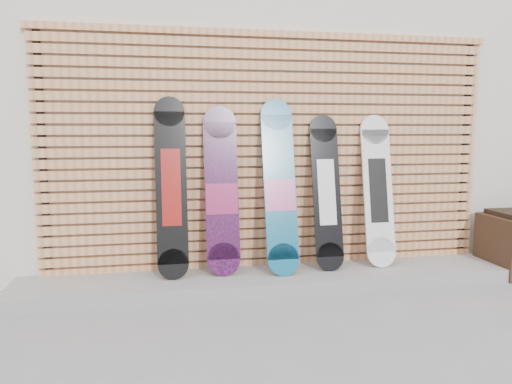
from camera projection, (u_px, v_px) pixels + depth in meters
ground at (318, 311)px, 3.89m from camera, size 80.00×80.00×0.00m
building at (276, 101)px, 7.17m from camera, size 12.00×5.00×3.60m
concrete_step at (278, 279)px, 4.52m from camera, size 4.60×0.70×0.12m
slat_wall at (272, 151)px, 4.66m from camera, size 4.26×0.08×2.29m
snowboard_0 at (171, 187)px, 4.33m from camera, size 0.27×0.32×1.58m
snowboard_1 at (222, 192)px, 4.43m from camera, size 0.30×0.30×1.50m
snowboard_2 at (280, 187)px, 4.48m from camera, size 0.29×0.40×1.56m
snowboard_3 at (326, 192)px, 4.61m from camera, size 0.26×0.34×1.42m
snowboard_4 at (378, 190)px, 4.72m from camera, size 0.28×0.31×1.42m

